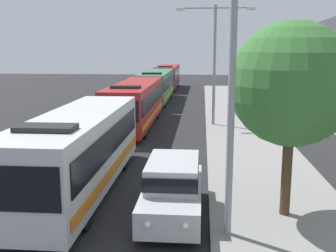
% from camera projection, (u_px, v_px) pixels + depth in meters
% --- Properties ---
extents(bus_lead, '(2.58, 10.69, 3.21)m').
position_uv_depth(bus_lead, '(80.00, 149.00, 15.32)').
color(bus_lead, silver).
rests_on(bus_lead, ground_plane).
extents(bus_second_in_line, '(2.58, 12.01, 3.21)m').
position_uv_depth(bus_second_in_line, '(136.00, 103.00, 28.04)').
color(bus_second_in_line, maroon).
rests_on(bus_second_in_line, ground_plane).
extents(bus_middle, '(2.58, 12.39, 3.21)m').
position_uv_depth(bus_middle, '(157.00, 85.00, 40.67)').
color(bus_middle, '#33724C').
rests_on(bus_middle, ground_plane).
extents(bus_fourth_in_line, '(2.58, 11.32, 3.21)m').
position_uv_depth(bus_fourth_in_line, '(168.00, 76.00, 53.41)').
color(bus_fourth_in_line, maroon).
rests_on(bus_fourth_in_line, ground_plane).
extents(white_suv, '(1.86, 4.83, 1.90)m').
position_uv_depth(white_suv, '(173.00, 186.00, 13.11)').
color(white_suv, '#B7B7BC').
rests_on(white_suv, ground_plane).
extents(streetlamp_near, '(5.83, 0.28, 8.52)m').
position_uv_depth(streetlamp_near, '(233.00, 52.00, 10.75)').
color(streetlamp_near, gray).
rests_on(streetlamp_near, sidewalk).
extents(streetlamp_mid, '(5.21, 0.28, 8.10)m').
position_uv_depth(streetlamp_mid, '(215.00, 53.00, 27.38)').
color(streetlamp_mid, gray).
rests_on(streetlamp_mid, sidewalk).
extents(roadside_tree, '(3.85, 3.85, 6.15)m').
position_uv_depth(roadside_tree, '(292.00, 84.00, 12.34)').
color(roadside_tree, '#4C3823').
rests_on(roadside_tree, sidewalk).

